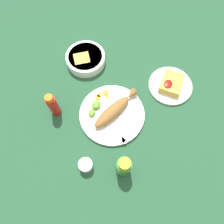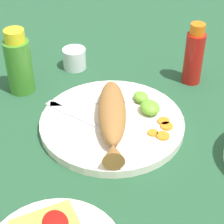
# 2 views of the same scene
# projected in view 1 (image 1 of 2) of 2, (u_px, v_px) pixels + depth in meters

# --- Properties ---
(ground_plane) EXTENTS (4.00, 4.00, 0.00)m
(ground_plane) POSITION_uv_depth(u_px,v_px,m) (112.00, 115.00, 1.02)
(ground_plane) COLOR #235133
(main_plate) EXTENTS (0.30, 0.30, 0.02)m
(main_plate) POSITION_uv_depth(u_px,v_px,m) (112.00, 114.00, 1.01)
(main_plate) COLOR white
(main_plate) RESTS_ON ground_plane
(fried_fish) EXTENTS (0.25, 0.15, 0.05)m
(fried_fish) POSITION_uv_depth(u_px,v_px,m) (114.00, 109.00, 0.99)
(fried_fish) COLOR #996633
(fried_fish) RESTS_ON main_plate
(fork_near) EXTENTS (0.17, 0.10, 0.00)m
(fork_near) POSITION_uv_depth(u_px,v_px,m) (122.00, 127.00, 0.98)
(fork_near) COLOR silver
(fork_near) RESTS_ON main_plate
(fork_far) EXTENTS (0.08, 0.18, 0.00)m
(fork_far) POSITION_uv_depth(u_px,v_px,m) (111.00, 130.00, 0.97)
(fork_far) COLOR silver
(fork_far) RESTS_ON main_plate
(carrot_slice_near) EXTENTS (0.02, 0.02, 0.00)m
(carrot_slice_near) POSITION_uv_depth(u_px,v_px,m) (107.00, 96.00, 1.04)
(carrot_slice_near) COLOR orange
(carrot_slice_near) RESTS_ON main_plate
(carrot_slice_mid) EXTENTS (0.03, 0.03, 0.00)m
(carrot_slice_mid) POSITION_uv_depth(u_px,v_px,m) (106.00, 92.00, 1.05)
(carrot_slice_mid) COLOR orange
(carrot_slice_mid) RESTS_ON main_plate
(carrot_slice_far) EXTENTS (0.03, 0.03, 0.00)m
(carrot_slice_far) POSITION_uv_depth(u_px,v_px,m) (98.00, 97.00, 1.04)
(carrot_slice_far) COLOR orange
(carrot_slice_far) RESTS_ON main_plate
(carrot_slice_extra) EXTENTS (0.03, 0.03, 0.00)m
(carrot_slice_extra) POSITION_uv_depth(u_px,v_px,m) (100.00, 95.00, 1.04)
(carrot_slice_extra) COLOR orange
(carrot_slice_extra) RESTS_ON main_plate
(lime_wedge_main) EXTENTS (0.05, 0.04, 0.03)m
(lime_wedge_main) POSITION_uv_depth(u_px,v_px,m) (96.00, 105.00, 1.01)
(lime_wedge_main) COLOR #6BB233
(lime_wedge_main) RESTS_ON main_plate
(lime_wedge_side) EXTENTS (0.04, 0.03, 0.02)m
(lime_wedge_side) POSITION_uv_depth(u_px,v_px,m) (92.00, 113.00, 1.00)
(lime_wedge_side) COLOR #6BB233
(lime_wedge_side) RESTS_ON main_plate
(hot_sauce_bottle_red) EXTENTS (0.05, 0.05, 0.15)m
(hot_sauce_bottle_red) POSITION_uv_depth(u_px,v_px,m) (53.00, 105.00, 0.96)
(hot_sauce_bottle_red) COLOR #B21914
(hot_sauce_bottle_red) RESTS_ON ground_plane
(hot_sauce_bottle_green) EXTENTS (0.06, 0.06, 0.15)m
(hot_sauce_bottle_green) POSITION_uv_depth(u_px,v_px,m) (124.00, 167.00, 0.86)
(hot_sauce_bottle_green) COLOR #3D8428
(hot_sauce_bottle_green) RESTS_ON ground_plane
(salt_cup) EXTENTS (0.06, 0.06, 0.05)m
(salt_cup) POSITION_uv_depth(u_px,v_px,m) (86.00, 165.00, 0.91)
(salt_cup) COLOR silver
(salt_cup) RESTS_ON ground_plane
(side_plate_fries) EXTENTS (0.21, 0.21, 0.01)m
(side_plate_fries) POSITION_uv_depth(u_px,v_px,m) (170.00, 86.00, 1.08)
(side_plate_fries) COLOR white
(side_plate_fries) RESTS_ON ground_plane
(fries_pile) EXTENTS (0.12, 0.10, 0.04)m
(fries_pile) POSITION_uv_depth(u_px,v_px,m) (171.00, 83.00, 1.05)
(fries_pile) COLOR gold
(fries_pile) RESTS_ON side_plate_fries
(guacamole_bowl) EXTENTS (0.20, 0.20, 0.06)m
(guacamole_bowl) POSITION_uv_depth(u_px,v_px,m) (86.00, 59.00, 1.11)
(guacamole_bowl) COLOR white
(guacamole_bowl) RESTS_ON ground_plane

